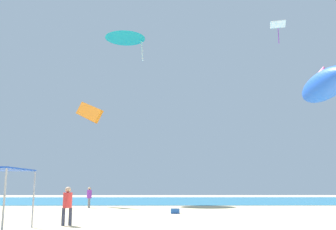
{
  "coord_description": "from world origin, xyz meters",
  "views": [
    {
      "loc": [
        1.55,
        -16.65,
        1.74
      ],
      "look_at": [
        1.98,
        13.34,
        7.34
      ],
      "focal_mm": 40.52,
      "sensor_mm": 36.0,
      "label": 1
    }
  ],
  "objects_px": {
    "person_near_tent": "(89,196)",
    "kite_parafoil_orange": "(89,113)",
    "kite_inflatable_blue": "(324,85)",
    "cooler_box": "(175,211)",
    "kite_delta_teal": "(125,35)",
    "kite_diamond_white": "(278,25)",
    "person_leftmost": "(67,203)"
  },
  "relations": [
    {
      "from": "person_near_tent",
      "to": "kite_inflatable_blue",
      "type": "relative_size",
      "value": 0.24
    },
    {
      "from": "kite_delta_teal",
      "to": "kite_inflatable_blue",
      "type": "bearing_deg",
      "value": 122.15
    },
    {
      "from": "person_near_tent",
      "to": "kite_diamond_white",
      "type": "height_order",
      "value": "kite_diamond_white"
    },
    {
      "from": "person_near_tent",
      "to": "kite_inflatable_blue",
      "type": "distance_m",
      "value": 19.8
    },
    {
      "from": "cooler_box",
      "to": "kite_parafoil_orange",
      "type": "distance_m",
      "value": 15.11
    },
    {
      "from": "kite_diamond_white",
      "to": "cooler_box",
      "type": "bearing_deg",
      "value": 62.1
    },
    {
      "from": "person_leftmost",
      "to": "person_near_tent",
      "type": "bearing_deg",
      "value": -98.12
    },
    {
      "from": "kite_diamond_white",
      "to": "kite_delta_teal",
      "type": "bearing_deg",
      "value": -1.19
    },
    {
      "from": "person_leftmost",
      "to": "cooler_box",
      "type": "height_order",
      "value": "person_leftmost"
    },
    {
      "from": "cooler_box",
      "to": "kite_delta_teal",
      "type": "bearing_deg",
      "value": 107.05
    },
    {
      "from": "person_leftmost",
      "to": "kite_diamond_white",
      "type": "relative_size",
      "value": 0.78
    },
    {
      "from": "cooler_box",
      "to": "kite_delta_teal",
      "type": "distance_m",
      "value": 25.64
    },
    {
      "from": "person_near_tent",
      "to": "cooler_box",
      "type": "distance_m",
      "value": 9.45
    },
    {
      "from": "kite_parafoil_orange",
      "to": "kite_inflatable_blue",
      "type": "relative_size",
      "value": 0.49
    },
    {
      "from": "person_near_tent",
      "to": "kite_parafoil_orange",
      "type": "bearing_deg",
      "value": 13.66
    },
    {
      "from": "kite_parafoil_orange",
      "to": "kite_diamond_white",
      "type": "distance_m",
      "value": 21.26
    },
    {
      "from": "person_leftmost",
      "to": "kite_parafoil_orange",
      "type": "height_order",
      "value": "kite_parafoil_orange"
    },
    {
      "from": "kite_parafoil_orange",
      "to": "kite_delta_teal",
      "type": "height_order",
      "value": "kite_delta_teal"
    },
    {
      "from": "kite_delta_teal",
      "to": "person_near_tent",
      "type": "bearing_deg",
      "value": 68.0
    },
    {
      "from": "kite_parafoil_orange",
      "to": "kite_diamond_white",
      "type": "height_order",
      "value": "kite_diamond_white"
    },
    {
      "from": "person_near_tent",
      "to": "kite_inflatable_blue",
      "type": "height_order",
      "value": "kite_inflatable_blue"
    },
    {
      "from": "person_near_tent",
      "to": "kite_parafoil_orange",
      "type": "xyz_separation_m",
      "value": [
        -0.96,
        3.46,
        7.48
      ]
    },
    {
      "from": "person_leftmost",
      "to": "kite_inflatable_blue",
      "type": "xyz_separation_m",
      "value": [
        15.7,
        8.48,
        7.76
      ]
    },
    {
      "from": "kite_delta_teal",
      "to": "cooler_box",
      "type": "bearing_deg",
      "value": 93.78
    },
    {
      "from": "kite_diamond_white",
      "to": "kite_inflatable_blue",
      "type": "xyz_separation_m",
      "value": [
        -0.49,
        -10.93,
        -9.37
      ]
    },
    {
      "from": "cooler_box",
      "to": "kite_diamond_white",
      "type": "bearing_deg",
      "value": 47.37
    },
    {
      "from": "kite_inflatable_blue",
      "to": "kite_delta_teal",
      "type": "distance_m",
      "value": 24.4
    },
    {
      "from": "person_near_tent",
      "to": "kite_delta_teal",
      "type": "relative_size",
      "value": 0.29
    },
    {
      "from": "kite_parafoil_orange",
      "to": "cooler_box",
      "type": "bearing_deg",
      "value": -0.76
    },
    {
      "from": "kite_parafoil_orange",
      "to": "person_near_tent",
      "type": "bearing_deg",
      "value": -22.55
    },
    {
      "from": "cooler_box",
      "to": "kite_diamond_white",
      "type": "height_order",
      "value": "kite_diamond_white"
    },
    {
      "from": "kite_inflatable_blue",
      "to": "person_near_tent",
      "type": "bearing_deg",
      "value": 72.93
    }
  ]
}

